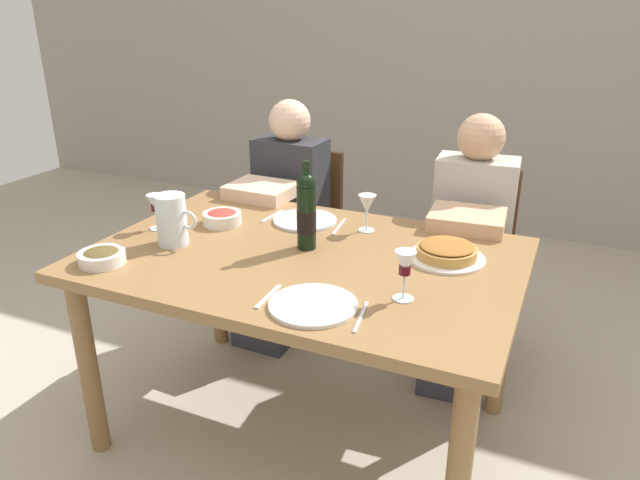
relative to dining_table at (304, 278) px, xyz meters
name	(u,v)px	position (x,y,z in m)	size (l,w,h in m)	color
ground_plane	(306,427)	(0.00, 0.00, -0.67)	(8.00, 8.00, 0.00)	#B2A893
back_wall	(467,30)	(0.00, 2.60, 0.73)	(8.00, 0.10, 2.80)	#A3998E
dining_table	(304,278)	(0.00, 0.00, 0.00)	(1.50, 1.00, 0.76)	olive
wine_bottle	(306,211)	(-0.02, 0.06, 0.23)	(0.07, 0.07, 0.32)	black
water_pitcher	(172,223)	(-0.48, -0.11, 0.18)	(0.17, 0.11, 0.19)	silver
baked_tart	(447,252)	(0.47, 0.16, 0.12)	(0.27, 0.27, 0.06)	white
salad_bowl	(222,217)	(-0.43, 0.14, 0.12)	(0.15, 0.15, 0.06)	silver
olive_bowl	(102,256)	(-0.59, -0.35, 0.12)	(0.16, 0.16, 0.05)	white
wine_glass_left_diner	(155,205)	(-0.63, -0.01, 0.19)	(0.06, 0.06, 0.14)	silver
wine_glass_right_diner	(405,266)	(0.42, -0.18, 0.20)	(0.07, 0.07, 0.16)	silver
wine_glass_centre	(367,205)	(0.12, 0.31, 0.20)	(0.07, 0.07, 0.15)	silver
dinner_plate_left_setting	(313,305)	(0.19, -0.34, 0.10)	(0.26, 0.26, 0.01)	white
dinner_plate_right_setting	(305,220)	(-0.14, 0.30, 0.10)	(0.26, 0.26, 0.01)	silver
fork_left_setting	(268,296)	(0.04, -0.34, 0.09)	(0.16, 0.01, 0.01)	silver
knife_left_setting	(361,317)	(0.34, -0.34, 0.09)	(0.18, 0.01, 0.01)	silver
knife_right_setting	(339,226)	(0.01, 0.30, 0.09)	(0.18, 0.01, 0.01)	silver
spoon_right_setting	(272,216)	(-0.29, 0.30, 0.09)	(0.16, 0.01, 0.01)	silver
chair_left	(302,223)	(-0.45, 0.91, -0.17)	(0.41, 0.41, 0.87)	brown
diner_left	(280,216)	(-0.45, 0.68, -0.05)	(0.35, 0.51, 1.16)	#2D2D33
chair_right	(472,250)	(0.44, 0.91, -0.17)	(0.43, 0.43, 0.87)	brown
diner_right	(468,245)	(0.46, 0.68, -0.05)	(0.36, 0.52, 1.16)	#B7B2A8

